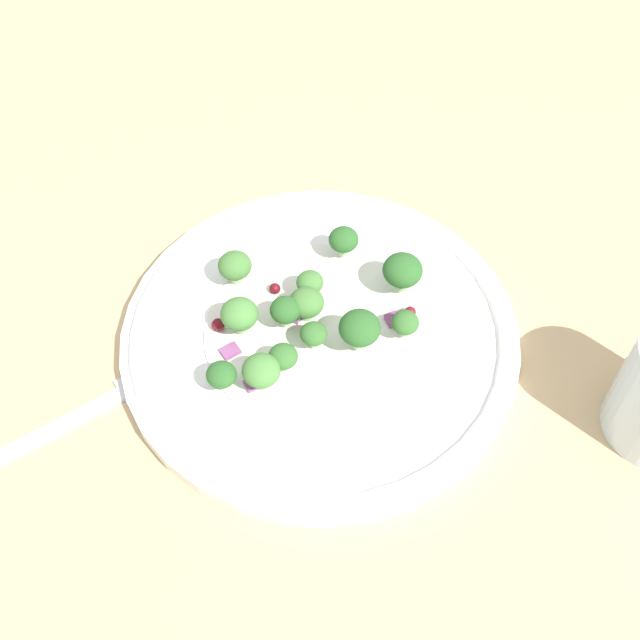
{
  "coord_description": "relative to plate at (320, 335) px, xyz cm",
  "views": [
    {
      "loc": [
        32.24,
        21.3,
        50.15
      ],
      "look_at": [
        2.77,
        2.32,
        2.7
      ],
      "focal_mm": 46.74,
      "sensor_mm": 36.0,
      "label": 1
    }
  ],
  "objects": [
    {
      "name": "ground_plane",
      "position": [
        -2.77,
        -2.32,
        -1.86
      ],
      "size": [
        180.0,
        180.0,
        2.0
      ],
      "primitive_type": "cube",
      "color": "tan"
    },
    {
      "name": "plate",
      "position": [
        0.0,
        0.0,
        0.0
      ],
      "size": [
        28.87,
        28.87,
        1.7
      ],
      "color": "white",
      "rests_on": "ground_plane"
    },
    {
      "name": "dressing_pool",
      "position": [
        -0.0,
        -0.0,
        0.44
      ],
      "size": [
        16.74,
        16.74,
        0.2
      ],
      "primitive_type": "cylinder",
      "color": "white",
      "rests_on": "plate"
    },
    {
      "name": "broccoli_floret_0",
      "position": [
        -2.67,
        5.32,
        2.23
      ],
      "size": [
        1.97,
        1.97,
        1.99
      ],
      "color": "#8EB77A",
      "rests_on": "plate"
    },
    {
      "name": "broccoli_floret_1",
      "position": [
        1.41,
        0.38,
        2.05
      ],
      "size": [
        1.93,
        1.93,
        1.95
      ],
      "color": "#ADD18E",
      "rests_on": "plate"
    },
    {
      "name": "broccoli_floret_2",
      "position": [
        3.04,
        -4.8,
        2.42
      ],
      "size": [
        2.69,
        2.69,
        2.73
      ],
      "color": "#8EB77A",
      "rests_on": "plate"
    },
    {
      "name": "broccoli_floret_3",
      "position": [
        -6.9,
        -2.51,
        2.44
      ],
      "size": [
        2.28,
        2.28,
        2.31
      ],
      "color": "#9EC684",
      "rests_on": "plate"
    },
    {
      "name": "broccoli_floret_4",
      "position": [
        -0.57,
        -1.52,
        2.11
      ],
      "size": [
        2.54,
        2.54,
        2.57
      ],
      "color": "#8EB77A",
      "rests_on": "plate"
    },
    {
      "name": "broccoli_floret_5",
      "position": [
        7.57,
        -3.05,
        1.97
      ],
      "size": [
        2.08,
        2.08,
        2.11
      ],
      "color": "#ADD18E",
      "rests_on": "plate"
    },
    {
      "name": "broccoli_floret_6",
      "position": [
        -0.51,
        -7.81,
        2.24
      ],
      "size": [
        2.51,
        2.51,
        2.54
      ],
      "color": "#9EC684",
      "rests_on": "plate"
    },
    {
      "name": "broccoli_floret_7",
      "position": [
        -6.35,
        3.04,
        2.85
      ],
      "size": [
        2.93,
        2.93,
        2.97
      ],
      "color": "#8EB77A",
      "rests_on": "plate"
    },
    {
      "name": "broccoli_floret_8",
      "position": [
        0.92,
        -2.13,
        2.31
      ],
      "size": [
        2.22,
        2.22,
        2.25
      ],
      "color": "#ADD18E",
      "rests_on": "plate"
    },
    {
      "name": "broccoli_floret_9",
      "position": [
        -2.26,
        -2.8,
        2.14
      ],
      "size": [
        2.0,
        2.0,
        2.03
      ],
      "color": "#9EC684",
      "rests_on": "plate"
    },
    {
      "name": "broccoli_floret_10",
      "position": [
        -0.21,
        3.11,
        2.88
      ],
      "size": [
        2.93,
        2.93,
        2.97
      ],
      "color": "#9EC684",
      "rests_on": "plate"
    },
    {
      "name": "broccoli_floret_11",
      "position": [
        4.15,
        -0.32,
        2.11
      ],
      "size": [
        2.04,
        2.04,
        2.06
      ],
      "color": "#8EB77A",
      "rests_on": "plate"
    },
    {
      "name": "broccoli_floret_12",
      "position": [
        6.0,
        -0.85,
        2.26
      ],
      "size": [
        2.62,
        2.62,
        2.65
      ],
      "color": "#8EB77A",
      "rests_on": "plate"
    },
    {
      "name": "cranberry_0",
      "position": [
        -4.65,
        4.8,
        1.03
      ],
      "size": [
        0.85,
        0.85,
        0.85
      ],
      "primitive_type": "sphere",
      "color": "maroon",
      "rests_on": "plate"
    },
    {
      "name": "cranberry_1",
      "position": [
        3.81,
        -6.27,
        1.01
      ],
      "size": [
        0.95,
        0.95,
        0.95
      ],
      "primitive_type": "sphere",
      "color": "maroon",
      "rests_on": "plate"
    },
    {
      "name": "cranberry_2",
      "position": [
        -1.25,
        -4.8,
        0.85
      ],
      "size": [
        0.85,
        0.85,
        0.85
      ],
      "primitive_type": "sphere",
      "color": "maroon",
      "rests_on": "plate"
    },
    {
      "name": "onion_bit_0",
      "position": [
        -3.66,
        4.06,
        0.72
      ],
      "size": [
        1.58,
        1.54,
        0.52
      ],
      "primitive_type": "cube",
      "rotation": [
        0.0,
        0.0,
        2.56
      ],
      "color": "#843D75",
      "rests_on": "plate"
    },
    {
      "name": "onion_bit_1",
      "position": [
        0.09,
        -1.96,
        0.83
      ],
      "size": [
        1.06,
        1.36,
        0.56
      ],
      "primitive_type": "cube",
      "rotation": [
        0.0,
        0.0,
        0.13
      ],
      "color": "#A35B93",
      "rests_on": "plate"
    },
    {
      "name": "onion_bit_2",
      "position": [
        6.26,
        -1.32,
        0.61
      ],
      "size": [
        1.69,
        1.57,
        0.44
      ],
      "primitive_type": "cube",
      "rotation": [
        0.0,
        0.0,
        1.03
      ],
      "color": "#934C84",
      "rests_on": "plate"
    },
    {
      "name": "onion_bit_3",
      "position": [
        5.03,
        -4.3,
        0.67
      ],
      "size": [
        1.58,
        1.44,
        0.38
      ],
      "primitive_type": "cube",
      "rotation": [
        0.0,
        0.0,
        2.72
      ],
      "color": "#934C84",
      "rests_on": "plate"
    },
    {
      "name": "fork",
      "position": [
        15.56,
        -11.06,
        -0.61
      ],
      "size": [
        17.77,
        9.07,
        0.5
      ],
      "color": "silver",
      "rests_on": "ground_plane"
    }
  ]
}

